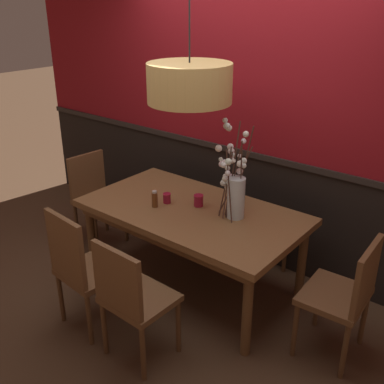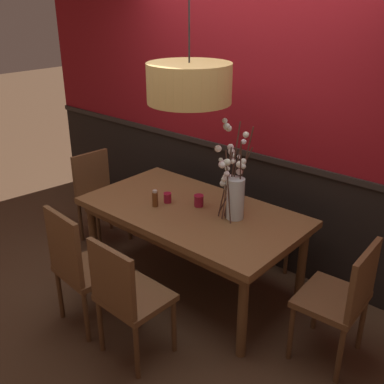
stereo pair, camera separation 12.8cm
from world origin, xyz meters
name	(u,v)px [view 1 (the left image)]	position (x,y,z in m)	size (l,w,h in m)	color
ground_plane	(192,284)	(0.00, 0.00, 0.00)	(24.00, 24.00, 0.00)	#4C3321
back_wall	(250,101)	(0.00, 0.80, 1.47)	(5.48, 0.14, 2.97)	black
dining_table	(192,218)	(0.00, 0.00, 0.65)	(1.79, 0.99, 0.73)	brown
chair_head_west_end	(95,194)	(-1.26, 0.02, 0.51)	(0.42, 0.45, 0.90)	brown
chair_far_side_left	(226,189)	(-0.29, 0.92, 0.52)	(0.48, 0.43, 0.92)	brown
chair_near_side_left	(83,266)	(-0.29, -0.90, 0.53)	(0.47, 0.47, 0.96)	brown
chair_head_east_end	(346,292)	(1.31, 0.00, 0.52)	(0.42, 0.48, 0.90)	brown
chair_near_side_right	(131,296)	(0.23, -0.92, 0.52)	(0.45, 0.41, 0.91)	brown
chair_far_side_right	(280,206)	(0.31, 0.93, 0.51)	(0.47, 0.44, 0.89)	brown
vase_with_blossoms	(234,187)	(0.32, 0.11, 0.98)	(0.26, 0.30, 0.77)	silver
candle_holder_nearer_center	(199,200)	(0.01, 0.08, 0.78)	(0.08, 0.08, 0.10)	maroon
candle_holder_nearer_edge	(167,198)	(-0.24, -0.04, 0.77)	(0.07, 0.07, 0.08)	maroon
condiment_bottle	(155,199)	(-0.26, -0.16, 0.80)	(0.05, 0.05, 0.14)	brown
pendant_lamp	(190,83)	(0.02, -0.06, 1.74)	(0.61, 0.61, 1.36)	tan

